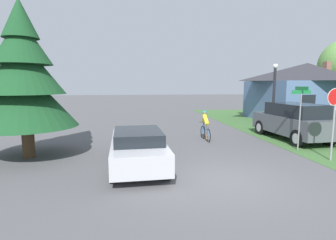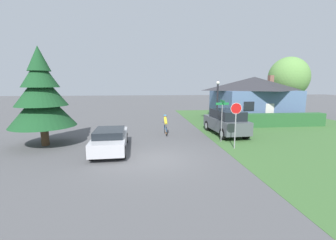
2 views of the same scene
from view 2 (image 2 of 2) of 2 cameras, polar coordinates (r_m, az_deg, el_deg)
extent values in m
plane|color=#515154|center=(11.94, -3.21, -9.99)|extent=(140.00, 140.00, 0.00)
cube|color=#3D6633|center=(20.27, 32.94, -3.48)|extent=(16.00, 36.00, 0.01)
cube|color=slate|center=(27.26, 20.76, 3.67)|extent=(8.42, 6.72, 3.23)
pyramid|color=#2D2D33|center=(27.16, 21.04, 8.63)|extent=(9.09, 7.26, 1.49)
cube|color=silver|center=(24.64, 24.36, 1.50)|extent=(0.90, 0.11, 2.00)
cube|color=black|center=(23.38, 19.86, 3.32)|extent=(1.10, 0.12, 0.90)
cube|color=brown|center=(28.99, 24.67, 9.49)|extent=(0.53, 0.53, 0.80)
cube|color=#285B2D|center=(22.73, 24.07, -0.05)|extent=(10.91, 0.90, 1.22)
cube|color=#BCBCC1|center=(13.77, -14.38, -4.99)|extent=(2.00, 4.84, 0.69)
cube|color=black|center=(13.28, -14.64, -3.12)|extent=(1.69, 2.33, 0.39)
cylinder|color=black|center=(15.50, -16.75, -4.57)|extent=(0.27, 0.70, 0.69)
cylinder|color=#ADADB2|center=(15.50, -16.75, -4.57)|extent=(0.27, 0.41, 0.40)
cylinder|color=black|center=(15.35, -10.68, -4.47)|extent=(0.27, 0.70, 0.69)
cylinder|color=#ADADB2|center=(15.35, -10.68, -4.47)|extent=(0.27, 0.41, 0.40)
cylinder|color=black|center=(12.41, -18.90, -8.05)|extent=(0.27, 0.70, 0.69)
cylinder|color=#ADADB2|center=(12.41, -18.90, -8.05)|extent=(0.27, 0.41, 0.40)
cylinder|color=black|center=(12.22, -11.26, -8.01)|extent=(0.27, 0.70, 0.69)
cylinder|color=#ADADB2|center=(12.22, -11.26, -8.01)|extent=(0.27, 0.41, 0.40)
torus|color=black|center=(17.08, -0.41, -2.96)|extent=(0.06, 0.72, 0.72)
torus|color=black|center=(18.01, -0.82, -2.33)|extent=(0.06, 0.72, 0.72)
cylinder|color=#1E66B2|center=(17.28, -0.52, -2.21)|extent=(0.04, 0.17, 0.61)
cylinder|color=#1E66B2|center=(17.61, -0.67, -1.83)|extent=(0.05, 0.61, 0.72)
cylinder|color=#1E66B2|center=(17.49, -0.64, -0.91)|extent=(0.06, 0.72, 0.13)
cylinder|color=#1E66B2|center=(17.24, -0.48, -3.05)|extent=(0.05, 0.32, 0.15)
cylinder|color=#1E66B2|center=(17.11, -0.45, -2.11)|extent=(0.04, 0.20, 0.49)
cylinder|color=#1E66B2|center=(17.92, -0.80, -1.45)|extent=(0.04, 0.11, 0.58)
cylinder|color=black|center=(17.83, -0.79, -0.56)|extent=(0.44, 0.04, 0.02)
ellipsoid|color=black|center=(17.15, -0.49, -1.21)|extent=(0.09, 0.20, 0.05)
cylinder|color=slate|center=(17.17, -0.49, -1.87)|extent=(0.12, 0.24, 0.51)
cylinder|color=slate|center=(17.35, -0.55, -2.03)|extent=(0.12, 0.25, 0.66)
cylinder|color=#8C6647|center=(17.32, -0.52, -3.09)|extent=(0.08, 0.08, 0.30)
cylinder|color=#8C6647|center=(17.50, -0.41, -3.28)|extent=(0.17, 0.08, 0.21)
cylinder|color=yellow|center=(17.37, -0.61, -0.25)|extent=(0.24, 0.68, 0.59)
cylinder|color=yellow|center=(17.58, -0.71, -0.11)|extent=(0.08, 0.24, 0.35)
cylinder|color=yellow|center=(17.85, -0.80, 0.03)|extent=(0.08, 0.24, 0.35)
sphere|color=#8C6647|center=(17.58, -0.72, 1.01)|extent=(0.19, 0.19, 0.19)
ellipsoid|color=#267FBF|center=(17.57, -0.72, 1.17)|extent=(0.22, 0.18, 0.12)
cube|color=#4C5156|center=(18.10, 14.36, -1.01)|extent=(2.21, 4.92, 0.93)
cube|color=black|center=(17.76, 14.77, 1.39)|extent=(1.88, 3.25, 0.67)
cylinder|color=black|center=(19.35, 10.06, -1.43)|extent=(0.34, 0.85, 0.83)
cylinder|color=#ADADB2|center=(19.35, 10.06, -1.43)|extent=(0.34, 0.50, 0.48)
cylinder|color=black|center=(19.98, 14.64, -1.26)|extent=(0.34, 0.85, 0.83)
cylinder|color=#ADADB2|center=(19.98, 14.64, -1.26)|extent=(0.34, 0.50, 0.48)
cylinder|color=black|center=(16.37, 13.91, -3.47)|extent=(0.34, 0.85, 0.83)
cylinder|color=#ADADB2|center=(16.37, 13.91, -3.47)|extent=(0.34, 0.50, 0.48)
cylinder|color=black|center=(17.11, 19.12, -3.17)|extent=(0.34, 0.85, 0.83)
cylinder|color=#ADADB2|center=(17.11, 19.12, -3.17)|extent=(0.34, 0.50, 0.48)
cylinder|color=gray|center=(14.19, 16.68, -2.68)|extent=(0.07, 0.07, 2.20)
cylinder|color=red|center=(13.99, 16.93, 2.82)|extent=(0.63, 0.04, 0.63)
cylinder|color=silver|center=(13.99, 16.93, 2.82)|extent=(0.67, 0.03, 0.67)
cylinder|color=black|center=(19.62, 12.36, 3.15)|extent=(0.16, 0.16, 3.89)
sphere|color=white|center=(19.53, 12.57, 9.22)|extent=(0.29, 0.29, 0.29)
cone|color=black|center=(19.53, 12.59, 9.64)|extent=(0.17, 0.17, 0.11)
cylinder|color=gray|center=(15.60, 13.45, -0.85)|extent=(0.06, 0.06, 2.55)
cube|color=#197238|center=(15.44, 13.64, 4.03)|extent=(0.90, 0.03, 0.16)
cube|color=#197238|center=(15.42, 13.66, 4.62)|extent=(0.03, 0.90, 0.16)
cylinder|color=#4C3823|center=(16.45, -28.79, -3.51)|extent=(0.47, 0.47, 1.26)
cone|color=#194723|center=(16.19, -29.28, 2.77)|extent=(3.95, 3.95, 2.37)
cone|color=#194723|center=(16.13, -29.60, 6.86)|extent=(3.08, 3.08, 2.08)
cone|color=#194723|center=(16.15, -29.88, 10.41)|extent=(2.21, 2.21, 1.80)
cone|color=#194723|center=(16.21, -30.12, 13.40)|extent=(1.34, 1.34, 1.51)
cylinder|color=#4C3823|center=(32.50, 27.83, 3.50)|extent=(0.33, 0.33, 2.68)
ellipsoid|color=#609347|center=(32.41, 28.28, 9.48)|extent=(4.84, 4.84, 5.08)
camera|label=1|loc=(4.47, -34.64, -4.99)|focal=28.00mm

